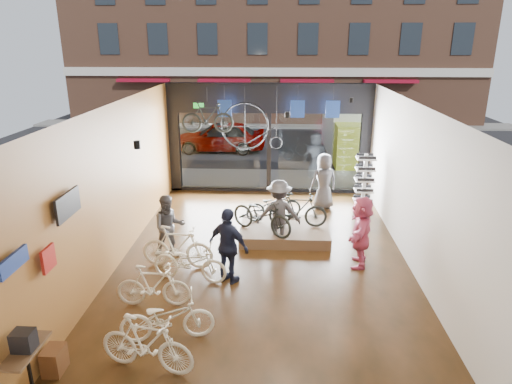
# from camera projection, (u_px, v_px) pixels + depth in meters

# --- Properties ---
(ground_plane) EXTENTS (7.00, 12.00, 0.04)m
(ground_plane) POSITION_uv_depth(u_px,v_px,m) (263.00, 271.00, 10.75)
(ground_plane) COLOR black
(ground_plane) RESTS_ON ground
(ceiling) EXTENTS (7.00, 12.00, 0.04)m
(ceiling) POSITION_uv_depth(u_px,v_px,m) (264.00, 108.00, 9.53)
(ceiling) COLOR black
(ceiling) RESTS_ON ground
(wall_left) EXTENTS (0.04, 12.00, 3.80)m
(wall_left) POSITION_uv_depth(u_px,v_px,m) (108.00, 192.00, 10.31)
(wall_left) COLOR brown
(wall_left) RESTS_ON ground
(wall_right) EXTENTS (0.04, 12.00, 3.80)m
(wall_right) POSITION_uv_depth(u_px,v_px,m) (424.00, 197.00, 9.98)
(wall_right) COLOR beige
(wall_right) RESTS_ON ground
(storefront) EXTENTS (7.00, 0.26, 3.80)m
(storefront) POSITION_uv_depth(u_px,v_px,m) (269.00, 139.00, 15.83)
(storefront) COLOR black
(storefront) RESTS_ON ground
(exit_sign) EXTENTS (0.35, 0.06, 0.18)m
(exit_sign) POSITION_uv_depth(u_px,v_px,m) (199.00, 105.00, 15.46)
(exit_sign) COLOR #198C26
(exit_sign) RESTS_ON storefront
(street_road) EXTENTS (30.00, 18.00, 0.02)m
(street_road) POSITION_uv_depth(u_px,v_px,m) (272.00, 139.00, 24.96)
(street_road) COLOR black
(street_road) RESTS_ON ground
(sidewalk_near) EXTENTS (30.00, 2.40, 0.12)m
(sidewalk_near) POSITION_uv_depth(u_px,v_px,m) (269.00, 179.00, 17.55)
(sidewalk_near) COLOR slate
(sidewalk_near) RESTS_ON ground
(sidewalk_far) EXTENTS (30.00, 2.00, 0.12)m
(sidewalk_far) POSITION_uv_depth(u_px,v_px,m) (273.00, 125.00, 28.72)
(sidewalk_far) COLOR slate
(sidewalk_far) RESTS_ON ground
(opposite_building) EXTENTS (26.00, 5.00, 14.00)m
(opposite_building) POSITION_uv_depth(u_px,v_px,m) (275.00, 9.00, 28.88)
(opposite_building) COLOR brown
(opposite_building) RESTS_ON ground
(street_car) EXTENTS (4.31, 1.73, 1.47)m
(street_car) POSITION_uv_depth(u_px,v_px,m) (220.00, 136.00, 21.99)
(street_car) COLOR gray
(street_car) RESTS_ON street_road
(box_truck) EXTENTS (2.31, 6.94, 2.73)m
(box_truck) POSITION_uv_depth(u_px,v_px,m) (355.00, 128.00, 20.56)
(box_truck) COLOR silver
(box_truck) RESTS_ON street_road
(floor_bike_1) EXTENTS (1.71, 0.82, 0.99)m
(floor_bike_1) POSITION_uv_depth(u_px,v_px,m) (146.00, 344.00, 7.38)
(floor_bike_1) COLOR beige
(floor_bike_1) RESTS_ON ground_plane
(floor_bike_2) EXTENTS (1.77, 0.92, 0.89)m
(floor_bike_2) POSITION_uv_depth(u_px,v_px,m) (167.00, 318.00, 8.16)
(floor_bike_2) COLOR beige
(floor_bike_2) RESTS_ON ground_plane
(floor_bike_3) EXTENTS (1.52, 0.45, 0.91)m
(floor_bike_3) POSITION_uv_depth(u_px,v_px,m) (153.00, 286.00, 9.21)
(floor_bike_3) COLOR beige
(floor_bike_3) RESTS_ON ground_plane
(floor_bike_4) EXTENTS (1.80, 0.90, 0.91)m
(floor_bike_4) POSITION_uv_depth(u_px,v_px,m) (190.00, 262.00, 10.19)
(floor_bike_4) COLOR beige
(floor_bike_4) RESTS_ON ground_plane
(floor_bike_5) EXTENTS (1.78, 0.67, 1.04)m
(floor_bike_5) POSITION_uv_depth(u_px,v_px,m) (177.00, 247.00, 10.77)
(floor_bike_5) COLOR beige
(floor_bike_5) RESTS_ON ground_plane
(display_platform) EXTENTS (2.40, 1.80, 0.30)m
(display_platform) POSITION_uv_depth(u_px,v_px,m) (284.00, 231.00, 12.57)
(display_platform) COLOR brown
(display_platform) RESTS_ON ground_plane
(display_bike_left) EXTENTS (1.92, 1.61, 0.99)m
(display_bike_left) POSITION_uv_depth(u_px,v_px,m) (262.00, 215.00, 11.99)
(display_bike_left) COLOR black
(display_bike_left) RESTS_ON display_platform
(display_bike_mid) EXTENTS (1.60, 0.51, 0.95)m
(display_bike_mid) POSITION_uv_depth(u_px,v_px,m) (298.00, 210.00, 12.37)
(display_bike_mid) COLOR black
(display_bike_mid) RESTS_ON display_platform
(display_bike_right) EXTENTS (1.70, 1.02, 0.84)m
(display_bike_right) POSITION_uv_depth(u_px,v_px,m) (274.00, 206.00, 12.86)
(display_bike_right) COLOR black
(display_bike_right) RESTS_ON display_platform
(customer_1) EXTENTS (0.97, 0.88, 1.63)m
(customer_1) POSITION_uv_depth(u_px,v_px,m) (169.00, 227.00, 11.15)
(customer_1) COLOR #3F3F44
(customer_1) RESTS_ON ground_plane
(customer_2) EXTENTS (1.10, 0.89, 1.75)m
(customer_2) POSITION_uv_depth(u_px,v_px,m) (229.00, 246.00, 9.99)
(customer_2) COLOR #161C33
(customer_2) RESTS_ON ground_plane
(customer_3) EXTENTS (1.15, 0.67, 1.77)m
(customer_3) POSITION_uv_depth(u_px,v_px,m) (279.00, 213.00, 11.89)
(customer_3) COLOR #3F3F44
(customer_3) RESTS_ON ground_plane
(customer_4) EXTENTS (1.01, 0.80, 1.80)m
(customer_4) POSITION_uv_depth(u_px,v_px,m) (324.00, 181.00, 14.47)
(customer_4) COLOR #3F3F44
(customer_4) RESTS_ON ground_plane
(customer_5) EXTENTS (0.84, 1.69, 1.75)m
(customer_5) POSITION_uv_depth(u_px,v_px,m) (361.00, 231.00, 10.77)
(customer_5) COLOR #CC4C72
(customer_5) RESTS_ON ground_plane
(sunglasses_rack) EXTENTS (0.68, 0.61, 1.94)m
(sunglasses_rack) POSITION_uv_depth(u_px,v_px,m) (364.00, 185.00, 13.87)
(sunglasses_rack) COLOR white
(sunglasses_rack) RESTS_ON ground_plane
(wall_merch) EXTENTS (0.40, 2.40, 2.60)m
(wall_merch) POSITION_uv_depth(u_px,v_px,m) (41.00, 299.00, 7.18)
(wall_merch) COLOR navy
(wall_merch) RESTS_ON wall_left
(penny_farthing) EXTENTS (1.90, 0.06, 1.52)m
(penny_farthing) POSITION_uv_depth(u_px,v_px,m) (255.00, 128.00, 14.50)
(penny_farthing) COLOR black
(penny_farthing) RESTS_ON ceiling
(hung_bike) EXTENTS (1.62, 0.60, 0.95)m
(hung_bike) POSITION_uv_depth(u_px,v_px,m) (208.00, 117.00, 13.88)
(hung_bike) COLOR black
(hung_bike) RESTS_ON ceiling
(jersey_left) EXTENTS (0.45, 0.03, 0.55)m
(jersey_left) POSITION_uv_depth(u_px,v_px,m) (225.00, 109.00, 14.77)
(jersey_left) COLOR #1E3F99
(jersey_left) RESTS_ON ceiling
(jersey_mid) EXTENTS (0.45, 0.03, 0.55)m
(jersey_mid) POSITION_uv_depth(u_px,v_px,m) (298.00, 109.00, 14.66)
(jersey_mid) COLOR #1E3F99
(jersey_mid) RESTS_ON ceiling
(jersey_right) EXTENTS (0.45, 0.03, 0.55)m
(jersey_right) POSITION_uv_depth(u_px,v_px,m) (333.00, 109.00, 14.61)
(jersey_right) COLOR #1E3F99
(jersey_right) RESTS_ON ceiling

